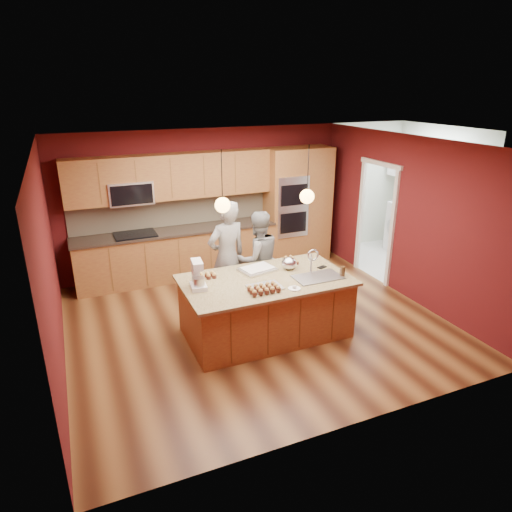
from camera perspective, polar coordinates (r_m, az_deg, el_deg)
name	(u,v)px	position (r m, az deg, el deg)	size (l,w,h in m)	color
floor	(256,322)	(7.13, -0.02, -8.22)	(5.50, 5.50, 0.00)	#442211
ceiling	(256,144)	(6.28, -0.03, 13.88)	(5.50, 5.50, 0.00)	white
wall_back	(205,201)	(8.84, -6.42, 6.87)	(5.50, 5.50, 0.00)	#511113
wall_front	(356,315)	(4.56, 12.44, -7.16)	(5.50, 5.50, 0.00)	#511113
wall_left	(49,267)	(6.12, -24.47, -1.28)	(5.00, 5.00, 0.00)	#511113
wall_right	(408,219)	(8.02, 18.44, 4.47)	(5.00, 5.00, 0.00)	#511113
cabinet_run	(174,227)	(8.54, -10.19, 3.62)	(3.74, 0.64, 2.30)	brown
oven_column	(297,205)	(9.30, 5.19, 6.34)	(1.30, 0.62, 2.30)	brown
doorway_trim	(375,223)	(8.67, 14.70, 3.98)	(0.08, 1.11, 2.20)	silver
laundry_room	(435,165)	(9.82, 21.44, 10.55)	(2.60, 2.70, 2.70)	silver
pendant_left	(223,205)	(5.86, -4.20, 6.40)	(0.20, 0.20, 0.80)	black
pendant_right	(307,196)	(6.35, 6.40, 7.45)	(0.20, 0.20, 0.80)	black
island	(267,306)	(6.62, 1.34, -6.24)	(2.36, 1.33, 1.25)	brown
person_left	(227,257)	(7.12, -3.64, -0.17)	(0.67, 0.44, 1.83)	black
person_right	(258,259)	(7.34, 0.23, -0.43)	(0.78, 0.61, 1.60)	slate
stand_mixer	(198,277)	(6.14, -7.30, -2.56)	(0.24, 0.31, 0.39)	white
sheet_cake	(257,269)	(6.72, 0.18, -1.64)	(0.58, 0.47, 0.05)	silver
cooling_rack	(265,287)	(6.16, 1.13, -3.89)	(0.45, 0.32, 0.02)	silver
mixing_bowl	(289,263)	(6.77, 4.16, -0.91)	(0.22, 0.22, 0.19)	silver
plate	(294,289)	(6.15, 4.82, -4.08)	(0.17, 0.17, 0.01)	white
tumbler	(342,271)	(6.63, 10.75, -1.87)	(0.07, 0.07, 0.14)	#3B2614
phone	(322,267)	(6.90, 8.25, -1.38)	(0.14, 0.08, 0.01)	black
cupcakes_left	(205,276)	(6.48, -6.44, -2.49)	(0.34, 0.17, 0.08)	#B78C48
cupcakes_rack	(264,288)	(6.02, 1.01, -4.06)	(0.42, 0.25, 0.08)	#B78C48
cupcakes_right	(291,260)	(7.05, 4.46, -0.51)	(0.15, 0.30, 0.07)	#B78C48
washer	(430,241)	(9.84, 20.89, 1.74)	(0.59, 0.61, 0.95)	white
dryer	(406,229)	(10.33, 18.28, 3.28)	(0.67, 0.69, 1.07)	white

